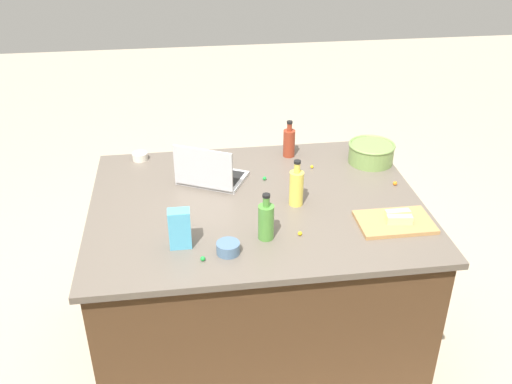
# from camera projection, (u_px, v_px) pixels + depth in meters

# --- Properties ---
(ground_plane) EXTENTS (12.00, 12.00, 0.00)m
(ground_plane) POSITION_uv_depth(u_px,v_px,m) (256.00, 343.00, 3.12)
(ground_plane) COLOR #B7A88E
(island_counter) EXTENTS (1.54, 1.19, 0.90)m
(island_counter) POSITION_uv_depth(u_px,v_px,m) (256.00, 277.00, 2.90)
(island_counter) COLOR #4C331E
(island_counter) RESTS_ON ground
(laptop) EXTENTS (0.38, 0.34, 0.22)m
(laptop) POSITION_uv_depth(u_px,v_px,m) (210.00, 174.00, 2.81)
(laptop) COLOR #B7B7BC
(laptop) RESTS_ON island_counter
(mixing_bowl_large) EXTENTS (0.24, 0.24, 0.11)m
(mixing_bowl_large) POSITION_uv_depth(u_px,v_px,m) (371.00, 152.00, 3.01)
(mixing_bowl_large) COLOR #72934C
(mixing_bowl_large) RESTS_ON island_counter
(bottle_soy) EXTENTS (0.06, 0.06, 0.20)m
(bottle_soy) POSITION_uv_depth(u_px,v_px,m) (289.00, 142.00, 3.06)
(bottle_soy) COLOR maroon
(bottle_soy) RESTS_ON island_counter
(bottle_oil) EXTENTS (0.07, 0.07, 0.22)m
(bottle_oil) POSITION_uv_depth(u_px,v_px,m) (296.00, 187.00, 2.61)
(bottle_oil) COLOR #DBC64C
(bottle_oil) RESTS_ON island_counter
(bottle_olive) EXTENTS (0.07, 0.07, 0.21)m
(bottle_olive) POSITION_uv_depth(u_px,v_px,m) (266.00, 221.00, 2.37)
(bottle_olive) COLOR #4C8C38
(bottle_olive) RESTS_ON island_counter
(cutting_board) EXTENTS (0.33, 0.22, 0.02)m
(cutting_board) POSITION_uv_depth(u_px,v_px,m) (395.00, 222.00, 2.50)
(cutting_board) COLOR #AD7F4C
(cutting_board) RESTS_ON island_counter
(butter_stick_left) EXTENTS (0.11, 0.04, 0.04)m
(butter_stick_left) POSITION_uv_depth(u_px,v_px,m) (397.00, 214.00, 2.51)
(butter_stick_left) COLOR #F4E58C
(butter_stick_left) RESTS_ON cutting_board
(butter_stick_right) EXTENTS (0.11, 0.05, 0.04)m
(butter_stick_right) POSITION_uv_depth(u_px,v_px,m) (399.00, 220.00, 2.47)
(butter_stick_right) COLOR #F4E58C
(butter_stick_right) RESTS_ON cutting_board
(ramekin_small) EXTENTS (0.10, 0.10, 0.05)m
(ramekin_small) POSITION_uv_depth(u_px,v_px,m) (228.00, 248.00, 2.31)
(ramekin_small) COLOR slate
(ramekin_small) RESTS_ON island_counter
(ramekin_medium) EXTENTS (0.08, 0.08, 0.04)m
(ramekin_medium) POSITION_uv_depth(u_px,v_px,m) (140.00, 156.00, 3.05)
(ramekin_medium) COLOR beige
(ramekin_medium) RESTS_ON island_counter
(candy_bag) EXTENTS (0.09, 0.06, 0.17)m
(candy_bag) POSITION_uv_depth(u_px,v_px,m) (180.00, 229.00, 2.32)
(candy_bag) COLOR #4CA5CC
(candy_bag) RESTS_ON island_counter
(candy_0) EXTENTS (0.02, 0.02, 0.02)m
(candy_0) POSITION_uv_depth(u_px,v_px,m) (264.00, 178.00, 2.85)
(candy_0) COLOR green
(candy_0) RESTS_ON island_counter
(candy_1) EXTENTS (0.02, 0.02, 0.02)m
(candy_1) POSITION_uv_depth(u_px,v_px,m) (203.00, 259.00, 2.27)
(candy_1) COLOR green
(candy_1) RESTS_ON island_counter
(candy_2) EXTENTS (0.02, 0.02, 0.02)m
(candy_2) POSITION_uv_depth(u_px,v_px,m) (312.00, 167.00, 2.97)
(candy_2) COLOR yellow
(candy_2) RESTS_ON island_counter
(candy_3) EXTENTS (0.02, 0.02, 0.02)m
(candy_3) POSITION_uv_depth(u_px,v_px,m) (300.00, 233.00, 2.42)
(candy_3) COLOR yellow
(candy_3) RESTS_ON island_counter
(candy_4) EXTENTS (0.01, 0.01, 0.01)m
(candy_4) POSITION_uv_depth(u_px,v_px,m) (229.00, 245.00, 2.35)
(candy_4) COLOR green
(candy_4) RESTS_ON island_counter
(candy_5) EXTENTS (0.01, 0.01, 0.01)m
(candy_5) POSITION_uv_depth(u_px,v_px,m) (197.00, 160.00, 3.03)
(candy_5) COLOR yellow
(candy_5) RESTS_ON island_counter
(candy_6) EXTENTS (0.02, 0.02, 0.02)m
(candy_6) POSITION_uv_depth(u_px,v_px,m) (395.00, 183.00, 2.81)
(candy_6) COLOR orange
(candy_6) RESTS_ON island_counter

